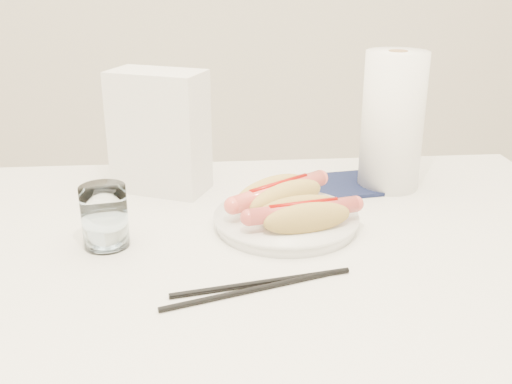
{
  "coord_description": "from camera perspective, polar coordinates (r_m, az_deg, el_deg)",
  "views": [
    {
      "loc": [
        -0.05,
        -0.83,
        1.16
      ],
      "look_at": [
        0.03,
        0.04,
        0.82
      ],
      "focal_mm": 42.67,
      "sensor_mm": 36.0,
      "label": 1
    }
  ],
  "objects": [
    {
      "name": "chopstick_near",
      "position": [
        0.8,
        -0.75,
        -9.23
      ],
      "size": [
        0.23,
        0.08,
        0.01
      ],
      "primitive_type": "cylinder",
      "rotation": [
        0.0,
        1.57,
        0.32
      ],
      "color": "black",
      "rests_on": "table"
    },
    {
      "name": "chopstick_far",
      "position": [
        0.81,
        0.57,
        -8.49
      ],
      "size": [
        0.24,
        0.06,
        0.01
      ],
      "primitive_type": "cylinder",
      "rotation": [
        0.0,
        1.57,
        0.2
      ],
      "color": "black",
      "rests_on": "table"
    },
    {
      "name": "navy_napkin",
      "position": [
        1.16,
        8.16,
        0.66
      ],
      "size": [
        0.15,
        0.15,
        0.01
      ],
      "primitive_type": "cube",
      "rotation": [
        0.0,
        0.0,
        0.14
      ],
      "color": "#111838",
      "rests_on": "table"
    },
    {
      "name": "hotdog_right",
      "position": [
        0.92,
        4.46,
        -2.16
      ],
      "size": [
        0.18,
        0.1,
        0.05
      ],
      "rotation": [
        0.0,
        0.0,
        0.22
      ],
      "color": "tan",
      "rests_on": "plate"
    },
    {
      "name": "plate",
      "position": [
        0.98,
        2.82,
        -2.81
      ],
      "size": [
        0.27,
        0.27,
        0.02
      ],
      "primitive_type": "cylinder",
      "rotation": [
        0.0,
        0.0,
        -0.23
      ],
      "color": "white",
      "rests_on": "table"
    },
    {
      "name": "hotdog_left",
      "position": [
        0.99,
        2.16,
        -0.34
      ],
      "size": [
        0.17,
        0.15,
        0.05
      ],
      "rotation": [
        0.0,
        0.0,
        0.62
      ],
      "color": "tan",
      "rests_on": "plate"
    },
    {
      "name": "water_glass",
      "position": [
        0.93,
        -14.01,
        -2.25
      ],
      "size": [
        0.07,
        0.07,
        0.09
      ],
      "primitive_type": "cylinder",
      "color": "white",
      "rests_on": "table"
    },
    {
      "name": "paper_towel_roll",
      "position": [
        1.14,
        12.67,
        6.48
      ],
      "size": [
        0.14,
        0.14,
        0.25
      ],
      "primitive_type": "cylinder",
      "rotation": [
        0.0,
        0.0,
        -0.35
      ],
      "color": "white",
      "rests_on": "table"
    },
    {
      "name": "table",
      "position": [
        0.95,
        -1.52,
        -8.14
      ],
      "size": [
        1.2,
        0.8,
        0.75
      ],
      "color": "white",
      "rests_on": "ground"
    },
    {
      "name": "napkin_box",
      "position": [
        1.12,
        -9.03,
        5.58
      ],
      "size": [
        0.19,
        0.15,
        0.22
      ],
      "primitive_type": "cube",
      "rotation": [
        0.0,
        0.0,
        -0.42
      ],
      "color": "silver",
      "rests_on": "table"
    }
  ]
}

